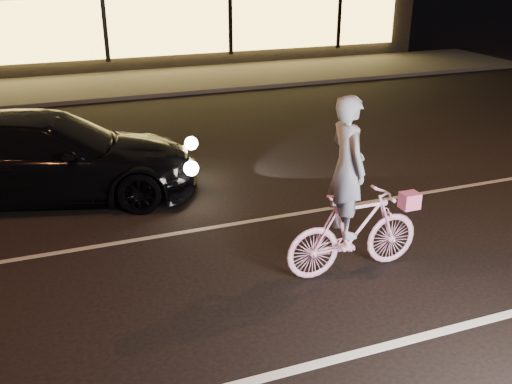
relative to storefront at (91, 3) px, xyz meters
name	(u,v)px	position (x,y,z in m)	size (l,w,h in m)	color
ground	(261,292)	(0.00, -18.97, -2.15)	(90.00, 90.00, 0.00)	black
lane_stripe_near	(313,365)	(0.00, -20.47, -2.14)	(60.00, 0.12, 0.01)	silver
lane_stripe_far	(216,227)	(0.00, -16.97, -2.14)	(60.00, 0.10, 0.01)	gray
sidewalk	(117,85)	(0.00, -5.97, -2.09)	(30.00, 4.00, 0.12)	#383533
storefront	(91,3)	(0.00, 0.00, 0.00)	(25.40, 8.42, 4.20)	black
cyclist	(352,213)	(1.30, -18.89, -1.28)	(1.94, 0.67, 2.44)	#FF54A8
sedan	(48,157)	(-2.34, -14.76, -1.40)	(5.51, 3.33, 1.49)	black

